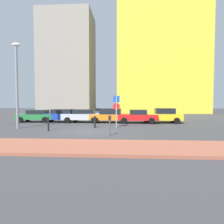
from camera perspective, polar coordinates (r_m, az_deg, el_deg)
ground_plane at (r=15.03m, az=-6.64°, el=-5.54°), size 120.00×120.00×0.00m
sidewalk_brick at (r=9.69m, az=-12.64°, el=-9.79°), size 40.00×3.09×0.14m
parked_car_green at (r=23.28m, az=-21.13°, el=-0.98°), size 4.05×2.01×1.35m
parked_car_blue at (r=22.37m, az=-14.50°, el=-0.92°), size 4.25×2.12×1.44m
parked_car_silver at (r=21.56m, az=-8.43°, el=-1.02°), size 4.42×2.14×1.42m
parked_car_orange at (r=21.05m, az=-0.68°, el=-1.00°), size 4.51×2.03×1.53m
parked_car_red at (r=20.84m, az=7.50°, el=-1.22°), size 4.14×2.10×1.41m
parked_car_yellow at (r=21.50m, az=14.30°, el=-0.98°), size 4.32×2.13×1.57m
parking_sign_post at (r=16.88m, az=1.30°, el=1.32°), size 0.59×0.18×2.77m
parking_meter at (r=12.77m, az=-0.66°, el=-3.11°), size 0.18×0.14×1.32m
street_lamp at (r=18.13m, az=-26.02°, el=8.75°), size 0.70×0.36×7.04m
traffic_bollard_near at (r=15.65m, az=-18.04°, el=-3.35°), size 0.12×0.12×1.07m
traffic_bollard_mid at (r=16.77m, az=-5.01°, el=-2.93°), size 0.17×0.17×1.01m
building_colorful_midrise at (r=46.88m, az=13.51°, el=15.46°), size 18.41×13.09×25.06m
building_under_construction at (r=54.04m, az=-12.76°, el=13.72°), size 13.20×10.29×25.01m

